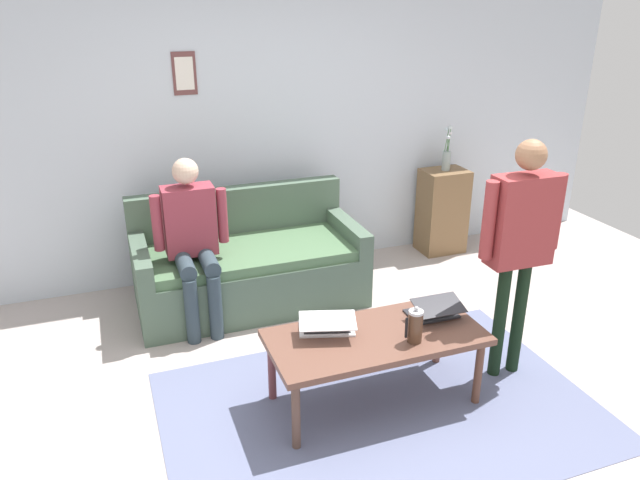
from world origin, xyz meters
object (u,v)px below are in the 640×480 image
Objects in this scene: person_seated at (192,235)px; laptop_center at (434,311)px; coffee_table at (376,341)px; side_shelf at (442,211)px; flower_vase at (447,156)px; laptop_left at (327,326)px; person_standing at (521,231)px; couch at (248,266)px; french_press at (415,326)px.

laptop_center is at bearing 134.92° from person_seated.
side_shelf reaches higher than coffee_table.
flower_vase is at bearing -149.20° from side_shelf.
flower_vase is at bearing -166.45° from person_seated.
laptop_center is 1.83m from person_seated.
person_standing is at bearing 172.99° from laptop_left.
laptop_left is 0.96× the size of flower_vase.
side_shelf is (-1.19, -1.89, -0.11)m from laptop_center.
couch is 0.66m from person_seated.
person_standing is at bearing -170.44° from french_press.
laptop_left is at bearing -7.01° from person_standing.
french_press is at bearing 147.67° from laptop_left.
french_press is at bearing 108.21° from couch.
person_standing is (-0.95, 0.02, 0.59)m from coffee_table.
coffee_table is at bearing 50.24° from flower_vase.
side_shelf is at bearing -108.95° from person_standing.
couch is at bearing -153.80° from person_seated.
person_seated reaches higher than laptop_center.
couch is 1.40× the size of person_seated.
couch is at bearing 10.41° from side_shelf.
coffee_table is at bearing 103.97° from couch.
person_seated is (1.29, -1.29, 0.21)m from laptop_center.
laptop_center is (-0.70, 0.06, -0.00)m from laptop_left.
laptop_center is at bearing -139.60° from french_press.
side_shelf is at bearing -136.01° from laptop_left.
laptop_left is at bearing -32.33° from french_press.
person_standing reaches higher than laptop_center.
french_press is 2.56m from side_shelf.
french_press is 1.83m from person_seated.
coffee_table is 0.28m from french_press.
side_shelf is at bearing -169.59° from couch.
couch is 1.13× the size of person_standing.
coffee_table is 1.63m from person_seated.
person_seated is at bearing 26.20° from couch.
laptop_left is (0.27, -0.13, 0.09)m from coffee_table.
person_seated is (0.59, -1.23, 0.21)m from laptop_left.
side_shelf is at bearing 30.80° from flower_vase.
french_press is 0.90m from person_standing.
person_seated is at bearing 13.55° from flower_vase.
coffee_table is 1.12m from person_standing.
coffee_table is (-0.39, 1.59, 0.12)m from couch.
coffee_table is at bearing 9.07° from laptop_center.
couch is 4.45× the size of laptop_left.
couch is at bearing -61.39° from laptop_center.
person_standing reaches higher than person_seated.
coffee_table is 2.60m from flower_vase.
side_shelf reaches higher than french_press.
laptop_left is 2.67m from flower_vase.
flower_vase is (-1.89, -1.83, 0.43)m from laptop_left.
coffee_table is 4.14× the size of laptop_center.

